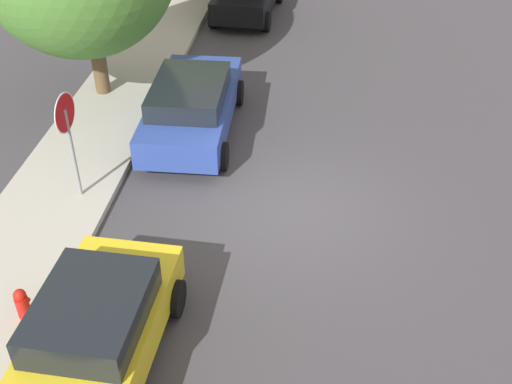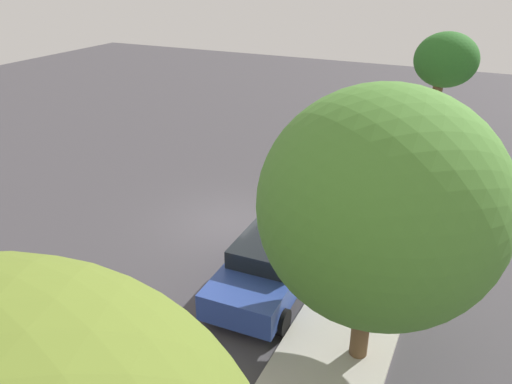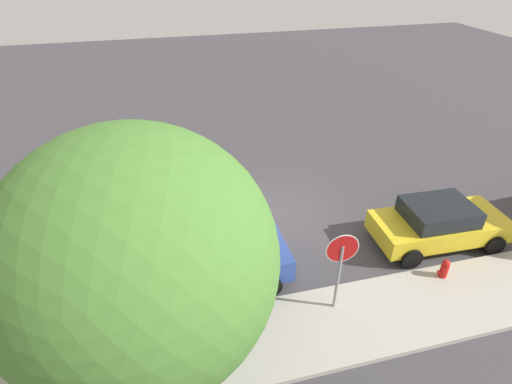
{
  "view_description": "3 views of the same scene",
  "coord_description": "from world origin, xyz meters",
  "px_view_note": "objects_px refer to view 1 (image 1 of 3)",
  "views": [
    {
      "loc": [
        -10.41,
        -0.46,
        8.1
      ],
      "look_at": [
        -0.84,
        0.75,
        0.97
      ],
      "focal_mm": 45.0,
      "sensor_mm": 36.0,
      "label": 1
    },
    {
      "loc": [
        12.65,
        7.05,
        7.8
      ],
      "look_at": [
        -0.43,
        0.83,
        1.08
      ],
      "focal_mm": 35.0,
      "sensor_mm": 36.0,
      "label": 2
    },
    {
      "loc": [
        3.41,
        10.83,
        8.14
      ],
      "look_at": [
        0.82,
        0.58,
        1.34
      ],
      "focal_mm": 28.0,
      "sensor_mm": 36.0,
      "label": 3
    }
  ],
  "objects_px": {
    "parked_car_yellow": "(93,337)",
    "fire_hydrant": "(23,306)",
    "stop_sign": "(68,129)",
    "parked_car_blue": "(192,105)"
  },
  "relations": [
    {
      "from": "parked_car_blue",
      "to": "fire_hydrant",
      "type": "height_order",
      "value": "parked_car_blue"
    },
    {
      "from": "stop_sign",
      "to": "fire_hydrant",
      "type": "height_order",
      "value": "stop_sign"
    },
    {
      "from": "stop_sign",
      "to": "parked_car_yellow",
      "type": "xyz_separation_m",
      "value": [
        -4.16,
        -1.76,
        -0.97
      ]
    },
    {
      "from": "parked_car_blue",
      "to": "fire_hydrant",
      "type": "distance_m",
      "value": 6.49
    },
    {
      "from": "stop_sign",
      "to": "fire_hydrant",
      "type": "relative_size",
      "value": 3.45
    },
    {
      "from": "parked_car_blue",
      "to": "fire_hydrant",
      "type": "bearing_deg",
      "value": 166.41
    },
    {
      "from": "parked_car_yellow",
      "to": "fire_hydrant",
      "type": "xyz_separation_m",
      "value": [
        0.79,
        1.52,
        -0.37
      ]
    },
    {
      "from": "stop_sign",
      "to": "parked_car_blue",
      "type": "bearing_deg",
      "value": -31.18
    },
    {
      "from": "stop_sign",
      "to": "parked_car_blue",
      "type": "distance_m",
      "value": 3.55
    },
    {
      "from": "parked_car_yellow",
      "to": "fire_hydrant",
      "type": "relative_size",
      "value": 5.73
    }
  ]
}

